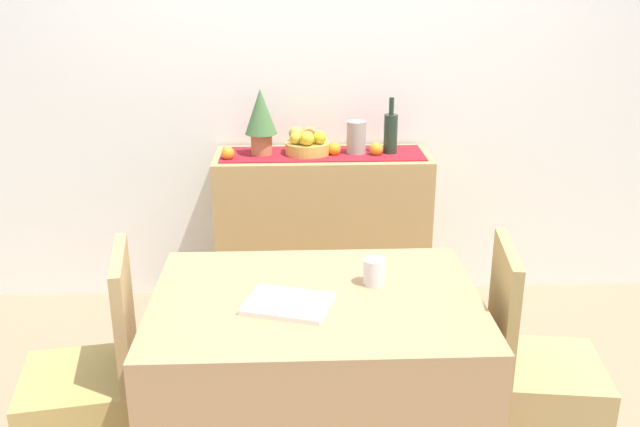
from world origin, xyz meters
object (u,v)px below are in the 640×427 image
dining_table (316,387)px  chair_by_corner (538,405)px  wine_bottle (391,133)px  potted_plant (261,117)px  chair_near_window (88,417)px  fruit_bowl (308,148)px  open_book (288,304)px  coffee_cup (374,272)px  ceramic_vase (356,138)px  sideboard_console (322,234)px

dining_table → chair_by_corner: 0.84m
wine_bottle → potted_plant: bearing=-180.0°
chair_near_window → chair_by_corner: size_ratio=1.00×
fruit_bowl → chair_by_corner: (0.83, -1.35, -0.66)m
potted_plant → open_book: 1.47m
dining_table → coffee_cup: (0.21, 0.09, 0.42)m
dining_table → chair_near_window: (-0.84, 0.00, -0.10)m
ceramic_vase → dining_table: size_ratio=0.15×
wine_bottle → dining_table: bearing=-108.1°
fruit_bowl → wine_bottle: bearing=0.0°
wine_bottle → ceramic_vase: wine_bottle is taller
sideboard_console → chair_near_window: size_ratio=1.25×
wine_bottle → chair_near_window: size_ratio=0.33×
dining_table → coffee_cup: 0.48m
dining_table → coffee_cup: coffee_cup is taller
sideboard_console → coffee_cup: size_ratio=11.66×
dining_table → chair_by_corner: chair_by_corner is taller
ceramic_vase → chair_by_corner: size_ratio=0.19×
dining_table → open_book: 0.40m
ceramic_vase → chair_by_corner: bearing=-66.9°
coffee_cup → chair_by_corner: (0.62, -0.09, -0.52)m
open_book → chair_near_window: 0.89m
sideboard_console → potted_plant: size_ratio=3.24×
dining_table → open_book: open_book is taller
chair_near_window → ceramic_vase: bearing=50.9°
fruit_bowl → coffee_cup: 1.28m
fruit_bowl → chair_by_corner: size_ratio=0.26×
fruit_bowl → open_book: bearing=-94.2°
sideboard_console → chair_by_corner: bearing=-60.9°
fruit_bowl → potted_plant: (-0.24, -0.00, 0.16)m
sideboard_console → chair_near_window: (-0.92, -1.35, -0.18)m
potted_plant → ceramic_vase: bearing=0.0°
ceramic_vase → coffee_cup: 1.27m
fruit_bowl → coffee_cup: fruit_bowl is taller
dining_table → chair_near_window: size_ratio=1.27×
sideboard_console → fruit_bowl: size_ratio=4.83×
sideboard_console → dining_table: bearing=-93.6°
fruit_bowl → potted_plant: size_ratio=0.67×
ceramic_vase → dining_table: 1.50m
sideboard_console → open_book: (-0.18, -1.42, 0.30)m
dining_table → coffee_cup: size_ratio=11.83×
fruit_bowl → chair_near_window: bearing=-122.0°
fruit_bowl → ceramic_vase: ceramic_vase is taller
open_book → chair_near_window: (-0.74, 0.07, -0.48)m
open_book → coffee_cup: size_ratio=2.89×
open_book → potted_plant: bearing=113.2°
ceramic_vase → dining_table: (-0.26, -1.35, -0.61)m
fruit_bowl → open_book: (-0.10, -1.42, -0.18)m
fruit_bowl → ceramic_vase: bearing=0.0°
ceramic_vase → sideboard_console: bearing=180.0°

